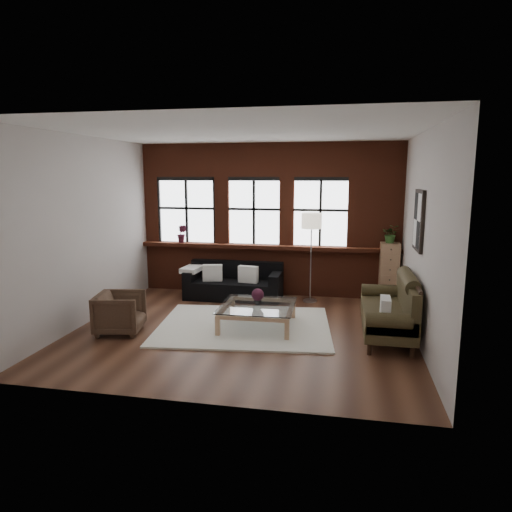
% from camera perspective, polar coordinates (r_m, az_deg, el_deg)
% --- Properties ---
extents(floor, '(5.50, 5.50, 0.00)m').
position_cam_1_polar(floor, '(7.68, -1.61, -9.24)').
color(floor, '#462719').
rests_on(floor, ground).
extents(ceiling, '(5.50, 5.50, 0.00)m').
position_cam_1_polar(ceiling, '(7.27, -1.74, 15.29)').
color(ceiling, white).
rests_on(ceiling, ground).
extents(wall_back, '(5.50, 0.00, 5.50)m').
position_cam_1_polar(wall_back, '(9.74, 1.56, 4.56)').
color(wall_back, beige).
rests_on(wall_back, ground).
extents(wall_front, '(5.50, 0.00, 5.50)m').
position_cam_1_polar(wall_front, '(4.93, -8.06, -1.02)').
color(wall_front, beige).
rests_on(wall_front, ground).
extents(wall_left, '(0.00, 5.00, 5.00)m').
position_cam_1_polar(wall_left, '(8.35, -20.45, 2.99)').
color(wall_left, beige).
rests_on(wall_left, ground).
extents(wall_right, '(0.00, 5.00, 5.00)m').
position_cam_1_polar(wall_right, '(7.22, 20.15, 1.99)').
color(wall_right, beige).
rests_on(wall_right, ground).
extents(brick_backwall, '(5.50, 0.12, 3.20)m').
position_cam_1_polar(brick_backwall, '(9.68, 1.50, 4.52)').
color(brick_backwall, maroon).
rests_on(brick_backwall, floor).
extents(sill_ledge, '(5.50, 0.30, 0.08)m').
position_cam_1_polar(sill_ledge, '(9.67, 1.40, 1.17)').
color(sill_ledge, maroon).
rests_on(sill_ledge, brick_backwall).
extents(window_left, '(1.38, 0.10, 1.50)m').
position_cam_1_polar(window_left, '(10.13, -8.62, 5.51)').
color(window_left, black).
rests_on(window_left, brick_backwall).
extents(window_mid, '(1.38, 0.10, 1.50)m').
position_cam_1_polar(window_mid, '(9.73, -0.23, 5.44)').
color(window_mid, black).
rests_on(window_mid, brick_backwall).
extents(window_right, '(1.38, 0.10, 1.50)m').
position_cam_1_polar(window_right, '(9.56, 8.06, 5.26)').
color(window_right, black).
rests_on(window_right, brick_backwall).
extents(wall_poster, '(0.05, 0.74, 0.94)m').
position_cam_1_polar(wall_poster, '(7.48, 19.69, 4.21)').
color(wall_poster, black).
rests_on(wall_poster, wall_right).
extents(shag_rug, '(3.09, 2.55, 0.03)m').
position_cam_1_polar(shag_rug, '(7.84, -1.50, -8.70)').
color(shag_rug, white).
rests_on(shag_rug, floor).
extents(dark_sofa, '(1.98, 0.80, 0.72)m').
position_cam_1_polar(dark_sofa, '(9.49, -2.80, -3.21)').
color(dark_sofa, black).
rests_on(dark_sofa, floor).
extents(pillow_a, '(0.42, 0.22, 0.34)m').
position_cam_1_polar(pillow_a, '(9.46, -5.46, -2.11)').
color(pillow_a, silver).
rests_on(pillow_a, dark_sofa).
extents(pillow_b, '(0.41, 0.19, 0.34)m').
position_cam_1_polar(pillow_b, '(9.28, -0.98, -2.31)').
color(pillow_b, silver).
rests_on(pillow_b, dark_sofa).
extents(vintage_settee, '(0.85, 1.92, 1.02)m').
position_cam_1_polar(vintage_settee, '(7.54, 16.07, -5.93)').
color(vintage_settee, '#382F19').
rests_on(vintage_settee, floor).
extents(pillow_settee, '(0.15, 0.38, 0.34)m').
position_cam_1_polar(pillow_settee, '(6.94, 15.86, -6.39)').
color(pillow_settee, silver).
rests_on(pillow_settee, vintage_settee).
extents(armchair, '(0.86, 0.84, 0.67)m').
position_cam_1_polar(armchair, '(7.79, -16.63, -6.81)').
color(armchair, '#402D20').
rests_on(armchair, floor).
extents(coffee_table, '(1.25, 1.25, 0.41)m').
position_cam_1_polar(coffee_table, '(7.73, 0.21, -7.56)').
color(coffee_table, tan).
rests_on(coffee_table, shag_rug).
extents(vase, '(0.14, 0.14, 0.13)m').
position_cam_1_polar(vase, '(7.66, 0.21, -5.64)').
color(vase, '#B2B2B2').
rests_on(vase, coffee_table).
extents(flowers, '(0.21, 0.21, 0.21)m').
position_cam_1_polar(flowers, '(7.63, 0.21, -4.85)').
color(flowers, '#46182B').
rests_on(flowers, vase).
extents(drawer_chest, '(0.37, 0.37, 1.21)m').
position_cam_1_polar(drawer_chest, '(9.53, 16.28, -2.02)').
color(drawer_chest, tan).
rests_on(drawer_chest, floor).
extents(potted_plant_top, '(0.36, 0.32, 0.36)m').
position_cam_1_polar(potted_plant_top, '(9.40, 16.51, 2.68)').
color(potted_plant_top, '#2D5923').
rests_on(potted_plant_top, drawer_chest).
extents(floor_lamp, '(0.40, 0.40, 1.95)m').
position_cam_1_polar(floor_lamp, '(9.19, 6.88, 0.21)').
color(floor_lamp, '#A5A5A8').
rests_on(floor_lamp, floor).
extents(sill_plant, '(0.24, 0.20, 0.40)m').
position_cam_1_polar(sill_plant, '(10.09, -9.24, 2.78)').
color(sill_plant, '#46182B').
rests_on(sill_plant, sill_ledge).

